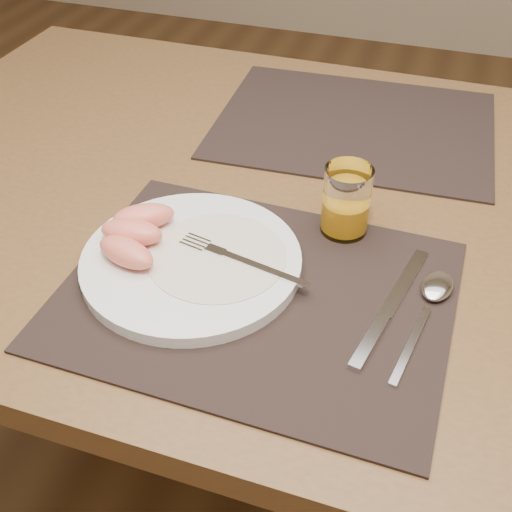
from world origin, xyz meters
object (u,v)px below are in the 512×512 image
Objects in this scene: spoon at (434,294)px; table at (302,240)px; plate at (191,261)px; knife at (385,315)px; placemat_near at (256,294)px; fork at (232,257)px; placemat_far at (354,124)px; juice_glass at (346,204)px.

table is at bearing 140.72° from spoon.
plate reaches higher than knife.
spoon is (0.05, 0.05, 0.00)m from knife.
placemat_near is 1.67× the size of plate.
table is 8.03× the size of fork.
table is at bearing -96.46° from placemat_far.
spoon is at bearing 16.24° from placemat_near.
juice_glass reaches higher than table.
spoon is at bearing -39.28° from table.
fork is 0.17m from juice_glass.
fork is (0.05, 0.01, 0.01)m from plate.
placemat_near is at bearing -114.84° from juice_glass.
plate is at bearing -114.17° from table.
placemat_far is 1.67× the size of plate.
juice_glass is at bearing 119.28° from knife.
placemat_near is 0.17m from juice_glass.
placemat_far is 0.44m from plate.
placemat_near is 0.09m from plate.
placemat_near is 4.83× the size of juice_glass.
placemat_near is at bearing -12.20° from plate.
juice_glass is at bearing 46.89° from fork.
placemat_near is 2.34× the size of spoon.
juice_glass reaches higher than plate.
plate reaches higher than placemat_far.
juice_glass is (-0.08, 0.14, 0.04)m from knife.
juice_glass is at bearing -43.93° from table.
placemat_far is at bearing 83.54° from table.
plate is 1.23× the size of knife.
juice_glass reaches higher than knife.
placemat_near is at bearing -176.61° from knife.
placemat_far is at bearing 114.41° from spoon.
table is 3.11× the size of placemat_far.
spoon reaches higher than placemat_far.
juice_glass is (0.05, -0.29, 0.04)m from placemat_far.
placemat_far is at bearing 86.83° from placemat_near.
placemat_far is 0.30m from juice_glass.
fork reaches higher than placemat_near.
fork is 0.91× the size of spoon.
knife is 2.35× the size of juice_glass.
placemat_far is 2.58× the size of fork.
fork is at bearing 14.65° from plate.
juice_glass reaches higher than placemat_near.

